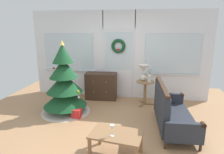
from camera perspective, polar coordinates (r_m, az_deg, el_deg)
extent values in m
plane|color=#AD7F56|center=(4.29, -1.91, -14.89)|extent=(6.76, 6.76, 0.00)
cube|color=white|center=(6.24, -12.16, 6.50)|extent=(2.15, 0.08, 2.55)
cube|color=white|center=(5.87, 16.97, 5.72)|extent=(2.15, 0.08, 2.55)
cube|color=white|center=(5.81, 2.05, 16.39)|extent=(0.94, 0.08, 0.50)
cube|color=silver|center=(5.86, 1.89, 3.85)|extent=(0.90, 0.05, 2.05)
cube|color=white|center=(5.97, 1.82, -1.62)|extent=(0.78, 0.02, 0.80)
cube|color=silver|center=(5.78, 1.89, 7.46)|extent=(0.78, 0.01, 1.10)
cube|color=silver|center=(6.18, -12.39, 7.11)|extent=(1.50, 0.01, 1.10)
cube|color=silver|center=(5.80, 17.10, 6.36)|extent=(1.50, 0.01, 1.10)
cube|color=silver|center=(6.26, -12.15, 1.92)|extent=(1.59, 0.06, 0.03)
cube|color=silver|center=(5.89, 16.71, 0.85)|extent=(1.59, 0.06, 0.03)
torus|color=#164424|center=(5.73, 1.85, 8.91)|extent=(0.41, 0.09, 0.41)
cube|color=red|center=(5.73, 1.82, 7.60)|extent=(0.10, 0.02, 0.10)
cylinder|color=#4C331E|center=(5.19, -13.21, -8.51)|extent=(0.10, 0.10, 0.22)
cone|color=beige|center=(5.21, -13.17, -9.13)|extent=(1.23, 1.23, 0.10)
cone|color=#194C28|center=(5.09, -13.39, -5.57)|extent=(1.07, 1.07, 0.45)
cone|color=#194C28|center=(4.98, -13.63, -1.64)|extent=(0.88, 0.88, 0.45)
cone|color=#194C28|center=(4.89, -13.88, 2.44)|extent=(0.69, 0.69, 0.45)
cone|color=#194C28|center=(4.83, -14.14, 6.64)|extent=(0.49, 0.49, 0.45)
cone|color=#E0BC4C|center=(4.81, -14.32, 9.60)|extent=(0.12, 0.12, 0.12)
sphere|color=red|center=(5.44, -11.46, -3.68)|extent=(0.07, 0.07, 0.07)
sphere|color=gold|center=(5.11, -17.33, -0.45)|extent=(0.07, 0.07, 0.07)
sphere|color=silver|center=(4.82, -9.62, -5.86)|extent=(0.05, 0.05, 0.05)
sphere|color=#264CB2|center=(5.38, -13.35, -2.32)|extent=(0.08, 0.08, 0.08)
sphere|color=red|center=(5.06, -16.48, 2.43)|extent=(0.05, 0.05, 0.05)
sphere|color=gold|center=(4.79, -9.73, -4.15)|extent=(0.06, 0.06, 0.06)
sphere|color=silver|center=(5.18, -8.48, -4.62)|extent=(0.06, 0.06, 0.06)
cube|color=#3D281C|center=(5.85, -3.15, -2.61)|extent=(0.92, 0.46, 0.78)
sphere|color=tan|center=(5.62, -5.36, -1.35)|extent=(0.03, 0.03, 0.03)
sphere|color=tan|center=(5.55, -1.72, -1.46)|extent=(0.03, 0.03, 0.03)
sphere|color=tan|center=(5.70, -5.29, -4.25)|extent=(0.03, 0.03, 0.03)
sphere|color=tan|center=(5.64, -1.70, -4.40)|extent=(0.03, 0.03, 0.03)
cylinder|color=#3D281C|center=(3.94, 24.19, -17.95)|extent=(0.05, 0.05, 0.14)
cylinder|color=#3D281C|center=(5.20, 19.24, -9.38)|extent=(0.05, 0.05, 0.14)
cylinder|color=#3D281C|center=(3.80, 15.10, -18.39)|extent=(0.05, 0.05, 0.14)
cylinder|color=#3D281C|center=(5.10, 12.58, -9.40)|extent=(0.05, 0.05, 0.14)
cube|color=#282D38|center=(4.42, 17.67, -11.58)|extent=(0.80, 1.46, 0.14)
cube|color=#282D38|center=(4.22, 14.05, -6.96)|extent=(0.20, 1.43, 0.62)
cube|color=#3D281C|center=(4.11, 14.33, -2.54)|extent=(0.16, 1.40, 0.06)
cube|color=#282D38|center=(3.72, 20.14, -14.95)|extent=(0.67, 0.13, 0.38)
cylinder|color=#3D281C|center=(3.72, 24.82, -12.43)|extent=(0.09, 0.09, 0.09)
cube|color=#282D38|center=(5.06, 16.12, -6.63)|extent=(0.67, 0.13, 0.38)
cylinder|color=#3D281C|center=(5.06, 19.50, -4.84)|extent=(0.09, 0.09, 0.09)
cylinder|color=#8E6642|center=(5.40, 9.64, -1.33)|extent=(0.48, 0.48, 0.02)
cylinder|color=#8E6642|center=(5.50, 9.49, -4.67)|extent=(0.07, 0.07, 0.64)
cube|color=#8E6642|center=(5.60, 11.01, -7.64)|extent=(0.20, 0.05, 0.04)
cube|color=#8E6642|center=(5.73, 8.56, -7.03)|extent=(0.14, 0.20, 0.04)
cube|color=#8E6642|center=(5.47, 8.51, -8.08)|extent=(0.14, 0.20, 0.04)
sphere|color=silver|center=(5.41, 9.04, -0.24)|extent=(0.16, 0.16, 0.16)
cylinder|color=silver|center=(5.38, 9.09, 1.09)|extent=(0.02, 0.02, 0.06)
cone|color=silver|center=(5.35, 9.15, 2.44)|extent=(0.28, 0.28, 0.20)
cylinder|color=beige|center=(5.32, 10.75, -0.59)|extent=(0.09, 0.09, 0.16)
sphere|color=beige|center=(5.30, 10.79, 0.25)|extent=(0.10, 0.10, 0.10)
cylinder|color=#4C7042|center=(5.27, 10.62, 1.31)|extent=(0.07, 0.01, 0.17)
cylinder|color=#4C7042|center=(5.28, 10.84, 1.30)|extent=(0.01, 0.01, 0.18)
cylinder|color=#4C7042|center=(5.28, 11.07, 1.29)|extent=(0.07, 0.01, 0.17)
cube|color=#8E6642|center=(3.36, 1.21, -16.17)|extent=(0.91, 0.64, 0.03)
cube|color=#8E6642|center=(3.41, -6.46, -19.80)|extent=(0.05, 0.05, 0.37)
cube|color=#8E6642|center=(3.75, -3.62, -16.27)|extent=(0.05, 0.05, 0.37)
cube|color=#8E6642|center=(3.58, 8.40, -18.02)|extent=(0.05, 0.05, 0.37)
cylinder|color=silver|center=(3.28, 0.06, -16.63)|extent=(0.06, 0.06, 0.01)
cylinder|color=silver|center=(3.25, 0.06, -15.84)|extent=(0.01, 0.01, 0.10)
cone|color=silver|center=(3.21, 0.06, -14.38)|extent=(0.08, 0.08, 0.09)
cube|color=red|center=(4.81, -10.20, -10.30)|extent=(0.21, 0.19, 0.21)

